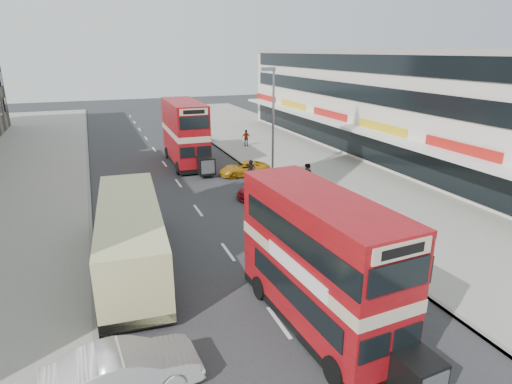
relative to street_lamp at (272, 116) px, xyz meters
name	(u,v)px	position (x,y,z in m)	size (l,w,h in m)	color
ground	(305,358)	(-6.52, -18.00, -4.78)	(160.00, 160.00, 0.00)	#28282B
road_surface	(178,183)	(-6.52, 2.00, -4.78)	(12.00, 90.00, 0.01)	#28282B
pavement_right	(323,167)	(5.48, 2.00, -4.71)	(12.00, 90.00, 0.15)	gray
kerb_left	(89,192)	(-12.62, 2.00, -4.71)	(0.20, 90.00, 0.16)	gray
kerb_right	(256,174)	(-0.42, 2.00, -4.71)	(0.20, 90.00, 0.16)	gray
commercial_row	(393,103)	(13.42, 4.00, -0.09)	(9.90, 46.20, 9.30)	silver
street_lamp	(272,116)	(0.00, 0.00, 0.00)	(1.00, 0.20, 8.12)	slate
bus_main	(320,262)	(-5.31, -16.55, -2.35)	(2.82, 8.46, 4.63)	black
bus_second	(185,133)	(-4.74, 7.33, -2.11)	(2.70, 9.28, 5.09)	black
coach	(131,234)	(-10.89, -9.87, -3.20)	(3.26, 10.32, 2.69)	black
car_left_front	(123,371)	(-11.90, -17.41, -4.07)	(1.50, 4.31, 1.42)	silver
car_right_a	(269,189)	(-1.60, -3.29, -4.17)	(1.73, 4.25, 1.23)	maroon
car_right_b	(244,169)	(-1.35, 2.24, -4.24)	(1.81, 3.92, 1.09)	orange
car_right_c	(195,138)	(-2.08, 15.41, -4.18)	(1.42, 3.52, 1.20)	#557BAB
pedestrian_near	(307,177)	(1.22, -3.19, -3.69)	(0.70, 0.47, 1.90)	gray
pedestrian_far	(246,138)	(2.21, 11.68, -3.83)	(0.94, 0.39, 1.61)	gray
cyclist	(251,178)	(-1.90, -0.86, -4.12)	(0.64, 1.72, 1.99)	gray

